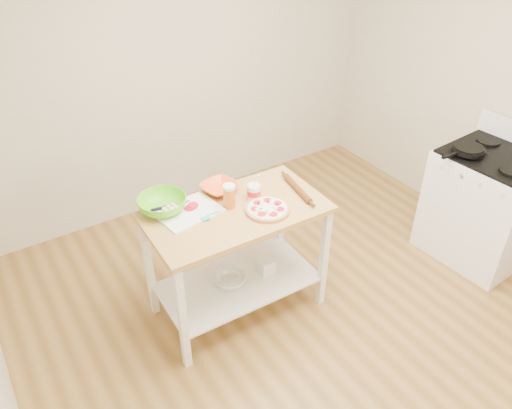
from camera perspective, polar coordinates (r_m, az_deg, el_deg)
The scene contains 15 objects.
room_shell at distance 2.86m, azimuth 10.82°, elevation 3.16°, with size 4.04×4.54×2.74m.
prep_island at distance 3.47m, azimuth -2.21°, elevation -4.00°, with size 1.23×0.69×0.90m.
gas_stove at distance 4.52m, azimuth 24.58°, elevation -0.16°, with size 0.72×0.82×1.11m.
skillet at distance 4.21m, azimuth 23.04°, elevation 5.78°, with size 0.41×0.26×0.03m.
pizza at distance 3.30m, azimuth 1.32°, elevation -0.50°, with size 0.30×0.30×0.05m.
cutting_board at distance 3.32m, azimuth -7.78°, elevation -0.78°, with size 0.44×0.35×0.04m.
spatula at distance 3.25m, azimuth -5.29°, elevation -1.27°, with size 0.15×0.05×0.01m.
knife at distance 3.37m, azimuth -10.35°, elevation -0.31°, with size 0.27×0.05×0.01m.
orange_bowl at distance 3.50m, azimuth -4.20°, elevation 1.89°, with size 0.24×0.24×0.06m, color #FD6026.
green_bowl at distance 3.34m, azimuth -10.67°, elevation 0.02°, with size 0.32×0.32×0.10m, color #5DD31A.
beer_pint at distance 3.31m, azimuth -3.08°, elevation 0.96°, with size 0.08×0.08×0.17m.
yogurt_tub at distance 3.40m, azimuth -0.25°, elevation 1.44°, with size 0.09×0.09×0.20m.
rolling_pin at distance 3.51m, azimuth 4.75°, elevation 1.82°, with size 0.04×0.04×0.37m, color brown.
shelf_glass_bowl at distance 3.68m, azimuth -2.99°, elevation -8.60°, with size 0.23×0.23×0.07m, color silver.
shelf_bin at distance 3.77m, azimuth 1.14°, elevation -7.00°, with size 0.11×0.11×0.11m, color white.
Camera 1 is at (-1.76, -1.73, 2.80)m, focal length 35.00 mm.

